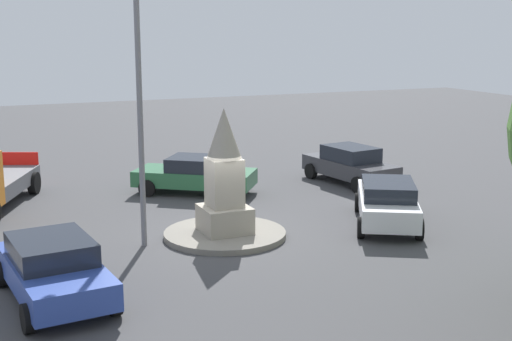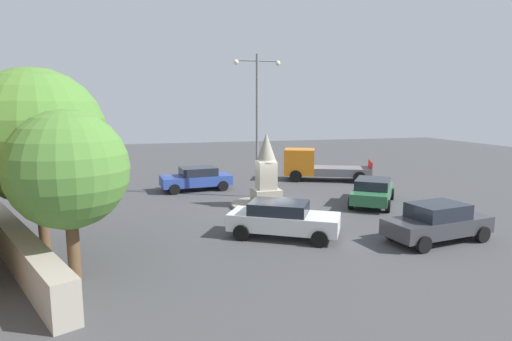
{
  "view_description": "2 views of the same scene",
  "coord_description": "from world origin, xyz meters",
  "px_view_note": "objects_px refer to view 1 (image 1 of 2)",
  "views": [
    {
      "loc": [
        18.84,
        -7.13,
        6.22
      ],
      "look_at": [
        0.55,
        0.78,
        2.09
      ],
      "focal_mm": 48.82,
      "sensor_mm": 36.0,
      "label": 1
    },
    {
      "loc": [
        6.14,
        20.82,
        5.28
      ],
      "look_at": [
        0.63,
        0.27,
        1.99
      ],
      "focal_mm": 29.47,
      "sensor_mm": 36.0,
      "label": 2
    }
  ],
  "objects_px": {
    "monument": "(224,177)",
    "car_dark_grey_waiting": "(350,164)",
    "streetlamp": "(139,76)",
    "car_green_parked_left": "(196,174)",
    "car_white_passing": "(387,202)",
    "car_blue_parked_right": "(53,268)"
  },
  "relations": [
    {
      "from": "monument",
      "to": "car_dark_grey_waiting",
      "type": "xyz_separation_m",
      "value": [
        -4.86,
        7.26,
        -1.06
      ]
    },
    {
      "from": "streetlamp",
      "to": "car_green_parked_left",
      "type": "bearing_deg",
      "value": 148.2
    },
    {
      "from": "car_white_passing",
      "to": "car_blue_parked_right",
      "type": "distance_m",
      "value": 10.8
    },
    {
      "from": "monument",
      "to": "car_green_parked_left",
      "type": "height_order",
      "value": "monument"
    },
    {
      "from": "streetlamp",
      "to": "monument",
      "type": "bearing_deg",
      "value": 86.07
    },
    {
      "from": "car_blue_parked_right",
      "to": "car_green_parked_left",
      "type": "relative_size",
      "value": 0.96
    },
    {
      "from": "car_white_passing",
      "to": "car_blue_parked_right",
      "type": "height_order",
      "value": "car_white_passing"
    },
    {
      "from": "monument",
      "to": "car_dark_grey_waiting",
      "type": "distance_m",
      "value": 8.8
    },
    {
      "from": "car_white_passing",
      "to": "car_blue_parked_right",
      "type": "bearing_deg",
      "value": -78.41
    },
    {
      "from": "car_blue_parked_right",
      "to": "car_green_parked_left",
      "type": "bearing_deg",
      "value": 143.82
    },
    {
      "from": "streetlamp",
      "to": "car_green_parked_left",
      "type": "height_order",
      "value": "streetlamp"
    },
    {
      "from": "streetlamp",
      "to": "car_dark_grey_waiting",
      "type": "relative_size",
      "value": 1.8
    },
    {
      "from": "monument",
      "to": "car_dark_grey_waiting",
      "type": "relative_size",
      "value": 0.83
    },
    {
      "from": "car_blue_parked_right",
      "to": "car_dark_grey_waiting",
      "type": "height_order",
      "value": "car_dark_grey_waiting"
    },
    {
      "from": "car_blue_parked_right",
      "to": "car_dark_grey_waiting",
      "type": "bearing_deg",
      "value": 121.93
    },
    {
      "from": "streetlamp",
      "to": "car_blue_parked_right",
      "type": "bearing_deg",
      "value": -42.78
    },
    {
      "from": "streetlamp",
      "to": "car_green_parked_left",
      "type": "relative_size",
      "value": 1.73
    },
    {
      "from": "car_blue_parked_right",
      "to": "car_green_parked_left",
      "type": "height_order",
      "value": "car_blue_parked_right"
    },
    {
      "from": "streetlamp",
      "to": "car_blue_parked_right",
      "type": "xyz_separation_m",
      "value": [
        3.17,
        -2.94,
        -4.11
      ]
    },
    {
      "from": "car_white_passing",
      "to": "car_dark_grey_waiting",
      "type": "distance_m",
      "value": 6.06
    },
    {
      "from": "streetlamp",
      "to": "car_white_passing",
      "type": "distance_m",
      "value": 8.73
    },
    {
      "from": "monument",
      "to": "car_blue_parked_right",
      "type": "bearing_deg",
      "value": -60.77
    }
  ]
}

